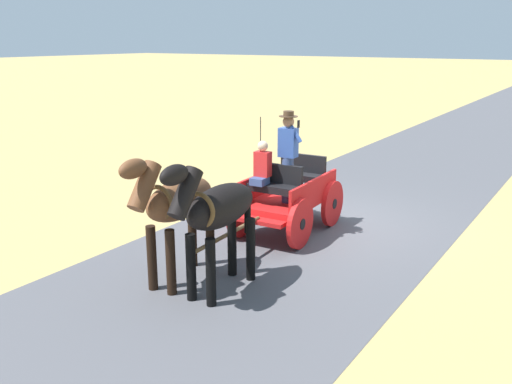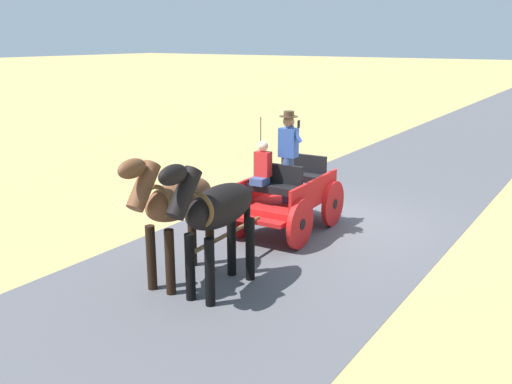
{
  "view_description": "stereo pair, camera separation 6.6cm",
  "coord_description": "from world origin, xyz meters",
  "px_view_note": "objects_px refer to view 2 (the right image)",
  "views": [
    {
      "loc": [
        -4.95,
        10.51,
        3.83
      ],
      "look_at": [
        0.42,
        2.17,
        1.1
      ],
      "focal_mm": 39.45,
      "sensor_mm": 36.0,
      "label": 1
    },
    {
      "loc": [
        -5.01,
        10.47,
        3.83
      ],
      "look_at": [
        0.42,
        2.17,
        1.1
      ],
      "focal_mm": 39.45,
      "sensor_mm": 36.0,
      "label": 2
    }
  ],
  "objects_px": {
    "horse_near_side": "(216,211)",
    "traffic_cone": "(317,167)",
    "horse_off_side": "(176,203)",
    "horse_drawn_carriage": "(287,193)"
  },
  "relations": [
    {
      "from": "horse_near_side",
      "to": "traffic_cone",
      "type": "bearing_deg",
      "value": -73.75
    },
    {
      "from": "horse_near_side",
      "to": "traffic_cone",
      "type": "relative_size",
      "value": 4.42
    },
    {
      "from": "horse_drawn_carriage",
      "to": "traffic_cone",
      "type": "distance_m",
      "value": 5.06
    },
    {
      "from": "horse_near_side",
      "to": "horse_off_side",
      "type": "relative_size",
      "value": 1.0
    },
    {
      "from": "horse_off_side",
      "to": "traffic_cone",
      "type": "distance_m",
      "value": 7.98
    },
    {
      "from": "horse_drawn_carriage",
      "to": "horse_off_side",
      "type": "height_order",
      "value": "horse_drawn_carriage"
    },
    {
      "from": "horse_drawn_carriage",
      "to": "traffic_cone",
      "type": "height_order",
      "value": "horse_drawn_carriage"
    },
    {
      "from": "horse_drawn_carriage",
      "to": "horse_near_side",
      "type": "bearing_deg",
      "value": 99.7
    },
    {
      "from": "horse_near_side",
      "to": "horse_off_side",
      "type": "distance_m",
      "value": 0.77
    },
    {
      "from": "horse_drawn_carriage",
      "to": "horse_near_side",
      "type": "distance_m",
      "value": 3.1
    }
  ]
}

